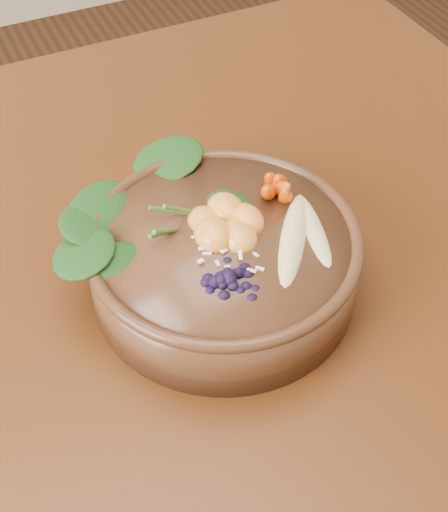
{
  "coord_description": "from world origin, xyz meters",
  "views": [
    {
      "loc": [
        0.1,
        -0.49,
        1.29
      ],
      "look_at": [
        0.3,
        -0.06,
        0.8
      ],
      "focal_mm": 50.0,
      "sensor_mm": 36.0,
      "label": 1
    }
  ],
  "objects_px": {
    "kale_heap": "(182,184)",
    "carrot_cluster": "(271,160)",
    "mandarin_cluster": "(226,215)",
    "banana_halves": "(305,225)",
    "stoneware_bowl": "(224,263)",
    "blueberry_pile": "(228,267)"
  },
  "relations": [
    {
      "from": "stoneware_bowl",
      "to": "carrot_cluster",
      "type": "xyz_separation_m",
      "value": [
        0.07,
        0.04,
        0.07
      ]
    },
    {
      "from": "carrot_cluster",
      "to": "mandarin_cluster",
      "type": "distance_m",
      "value": 0.07
    },
    {
      "from": "kale_heap",
      "to": "banana_halves",
      "type": "height_order",
      "value": "kale_heap"
    },
    {
      "from": "kale_heap",
      "to": "blueberry_pile",
      "type": "relative_size",
      "value": 1.42
    },
    {
      "from": "banana_halves",
      "to": "mandarin_cluster",
      "type": "height_order",
      "value": "mandarin_cluster"
    },
    {
      "from": "carrot_cluster",
      "to": "mandarin_cluster",
      "type": "xyz_separation_m",
      "value": [
        -0.06,
        -0.03,
        -0.02
      ]
    },
    {
      "from": "carrot_cluster",
      "to": "stoneware_bowl",
      "type": "bearing_deg",
      "value": -123.69
    },
    {
      "from": "kale_heap",
      "to": "carrot_cluster",
      "type": "relative_size",
      "value": 2.38
    },
    {
      "from": "stoneware_bowl",
      "to": "carrot_cluster",
      "type": "height_order",
      "value": "carrot_cluster"
    },
    {
      "from": "kale_heap",
      "to": "carrot_cluster",
      "type": "distance_m",
      "value": 0.09
    },
    {
      "from": "mandarin_cluster",
      "to": "banana_halves",
      "type": "bearing_deg",
      "value": -34.43
    },
    {
      "from": "mandarin_cluster",
      "to": "blueberry_pile",
      "type": "height_order",
      "value": "blueberry_pile"
    },
    {
      "from": "carrot_cluster",
      "to": "banana_halves",
      "type": "distance_m",
      "value": 0.08
    },
    {
      "from": "kale_heap",
      "to": "mandarin_cluster",
      "type": "distance_m",
      "value": 0.06
    },
    {
      "from": "stoneware_bowl",
      "to": "blueberry_pile",
      "type": "distance_m",
      "value": 0.08
    },
    {
      "from": "carrot_cluster",
      "to": "banana_halves",
      "type": "bearing_deg",
      "value": -66.94
    },
    {
      "from": "stoneware_bowl",
      "to": "carrot_cluster",
      "type": "distance_m",
      "value": 0.11
    },
    {
      "from": "stoneware_bowl",
      "to": "banana_halves",
      "type": "height_order",
      "value": "banana_halves"
    },
    {
      "from": "banana_halves",
      "to": "mandarin_cluster",
      "type": "relative_size",
      "value": 1.65
    },
    {
      "from": "kale_heap",
      "to": "mandarin_cluster",
      "type": "height_order",
      "value": "kale_heap"
    },
    {
      "from": "banana_halves",
      "to": "stoneware_bowl",
      "type": "bearing_deg",
      "value": -177.26
    },
    {
      "from": "kale_heap",
      "to": "banana_halves",
      "type": "distance_m",
      "value": 0.13
    }
  ]
}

